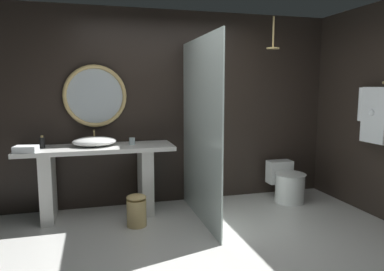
# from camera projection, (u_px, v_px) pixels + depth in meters

# --- Properties ---
(ground_plane) EXTENTS (5.76, 5.76, 0.00)m
(ground_plane) POSITION_uv_depth(u_px,v_px,m) (214.00, 262.00, 3.26)
(ground_plane) COLOR silver
(back_wall_panel) EXTENTS (4.80, 0.10, 2.60)m
(back_wall_panel) POSITION_uv_depth(u_px,v_px,m) (170.00, 108.00, 4.90)
(back_wall_panel) COLOR black
(back_wall_panel) RESTS_ON ground_plane
(side_wall_right) EXTENTS (0.10, 2.47, 2.60)m
(side_wall_right) POSITION_uv_depth(u_px,v_px,m) (374.00, 110.00, 4.43)
(side_wall_right) COLOR black
(side_wall_right) RESTS_ON ground_plane
(vanity_counter) EXTENTS (1.85, 0.60, 0.87)m
(vanity_counter) POSITION_uv_depth(u_px,v_px,m) (98.00, 172.00, 4.39)
(vanity_counter) COLOR silver
(vanity_counter) RESTS_ON ground_plane
(vessel_sink) EXTENTS (0.53, 0.43, 0.18)m
(vessel_sink) POSITION_uv_depth(u_px,v_px,m) (94.00, 141.00, 4.36)
(vessel_sink) COLOR white
(vessel_sink) RESTS_ON vanity_counter
(tumbler_cup) EXTENTS (0.07, 0.07, 0.09)m
(tumbler_cup) POSITION_uv_depth(u_px,v_px,m) (132.00, 141.00, 4.46)
(tumbler_cup) COLOR silver
(tumbler_cup) RESTS_ON vanity_counter
(soap_dispenser) EXTENTS (0.06, 0.06, 0.15)m
(soap_dispenser) POSITION_uv_depth(u_px,v_px,m) (42.00, 143.00, 4.20)
(soap_dispenser) COLOR black
(soap_dispenser) RESTS_ON vanity_counter
(round_wall_mirror) EXTENTS (0.79, 0.05, 0.79)m
(round_wall_mirror) POSITION_uv_depth(u_px,v_px,m) (95.00, 96.00, 4.53)
(round_wall_mirror) COLOR tan
(shower_glass_panel) EXTENTS (0.02, 1.54, 2.16)m
(shower_glass_panel) POSITION_uv_depth(u_px,v_px,m) (200.00, 131.00, 4.20)
(shower_glass_panel) COLOR silver
(shower_glass_panel) RESTS_ON ground_plane
(rain_shower_head) EXTENTS (0.17, 0.17, 0.42)m
(rain_shower_head) POSITION_uv_depth(u_px,v_px,m) (273.00, 44.00, 4.69)
(rain_shower_head) COLOR tan
(hanging_bathrobe) EXTENTS (0.20, 0.56, 0.73)m
(hanging_bathrobe) POSITION_uv_depth(u_px,v_px,m) (377.00, 112.00, 4.21)
(hanging_bathrobe) COLOR tan
(toilet) EXTENTS (0.42, 0.62, 0.53)m
(toilet) POSITION_uv_depth(u_px,v_px,m) (287.00, 183.00, 5.01)
(toilet) COLOR white
(toilet) RESTS_ON ground_plane
(waste_bin) EXTENTS (0.23, 0.23, 0.37)m
(waste_bin) POSITION_uv_depth(u_px,v_px,m) (137.00, 210.00, 4.10)
(waste_bin) COLOR tan
(waste_bin) RESTS_ON ground_plane
(folded_hand_towel) EXTENTS (0.27, 0.21, 0.07)m
(folded_hand_towel) POSITION_uv_depth(u_px,v_px,m) (26.00, 149.00, 3.95)
(folded_hand_towel) COLOR white
(folded_hand_towel) RESTS_ON vanity_counter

